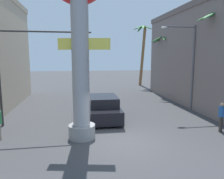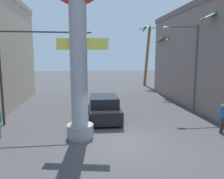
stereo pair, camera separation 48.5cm
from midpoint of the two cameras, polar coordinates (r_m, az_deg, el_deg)
name	(u,v)px [view 1 (the left image)]	position (r m, az deg, el deg)	size (l,w,h in m)	color
ground_plane	(101,101)	(20.69, -3.63, -3.14)	(89.29, 89.29, 0.00)	#424244
neon_sign_pole	(81,59)	(11.08, -9.48, 7.83)	(2.90, 1.38, 9.52)	#9E9EA3
street_lamp	(188,59)	(17.86, 18.43, 7.65)	(2.80, 0.28, 6.56)	#59595E
traffic_light_mast	(29,58)	(14.18, -21.85, 7.63)	(5.57, 0.32, 5.78)	#333333
car_lead	(103,108)	(14.97, -3.19, -4.82)	(2.17, 4.74, 1.56)	black
palm_tree_far_right	(143,49)	(32.18, 7.57, 10.37)	(2.86, 2.83, 8.65)	brown
palm_tree_mid_right	(165,56)	(24.33, 13.02, 8.42)	(3.36, 3.14, 6.55)	brown
palm_tree_near_right	(214,55)	(16.55, 24.44, 8.19)	(2.68, 2.71, 7.22)	brown
pedestrian_by_sign	(222,115)	(13.68, 25.80, -5.96)	(0.48, 0.48, 1.67)	#3F3833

